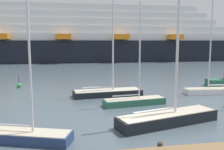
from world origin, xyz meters
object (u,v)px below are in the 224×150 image
Objects in this scene: sailboat_6 at (26,134)px; channel_buoy_0 at (19,85)px; sailboat_4 at (168,116)px; sailboat_7 at (212,89)px; sailboat_0 at (108,91)px; sailboat_2 at (135,100)px; cruise_ship at (63,38)px.

sailboat_6 is 17.06m from channel_buoy_0.
sailboat_4 is 0.94× the size of sailboat_7.
sailboat_6 reaches higher than sailboat_0.
channel_buoy_0 is at bearing 142.25° from sailboat_0.
sailboat_7 reaches higher than sailboat_2.
cruise_ship is (-5.10, 45.00, 5.98)m from sailboat_0.
sailboat_2 is at bearing -71.71° from sailboat_0.
sailboat_7 is 21.65m from channel_buoy_0.
sailboat_7 is (9.10, 2.93, 0.13)m from sailboat_2.
sailboat_4 reaches higher than sailboat_0.
sailboat_2 is 0.76× the size of sailboat_7.
sailboat_6 is 19.45m from sailboat_7.
sailboat_0 reaches higher than channel_buoy_0.
cruise_ship is (1.03, 55.56, 5.98)m from sailboat_6.
cruise_ship is at bearing 82.50° from sailboat_4.
sailboat_7 is (10.81, -0.99, 0.10)m from sailboat_0.
sailboat_4 is 19.58m from channel_buoy_0.
sailboat_4 reaches higher than sailboat_2.
sailboat_6 is at bearing 173.54° from sailboat_4.
cruise_ship is at bearing -68.60° from sailboat_7.
sailboat_2 is 5.32m from sailboat_4.
cruise_ship is (-7.68, 54.17, 5.88)m from sailboat_4.
sailboat_4 is 8.81m from sailboat_6.
sailboat_6 reaches higher than channel_buoy_0.
sailboat_2 is 6.81× the size of channel_buoy_0.
sailboat_4 reaches higher than channel_buoy_0.
cruise_ship is at bearing 107.61° from sailboat_6.
sailboat_4 is 11.60m from sailboat_7.
sailboat_6 is at bearing -125.37° from sailboat_0.
sailboat_6 is (-7.83, -6.64, 0.02)m from sailboat_2.
sailboat_4 is at bearing 47.14° from sailboat_7.
sailboat_4 is at bearing -79.55° from sailboat_0.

